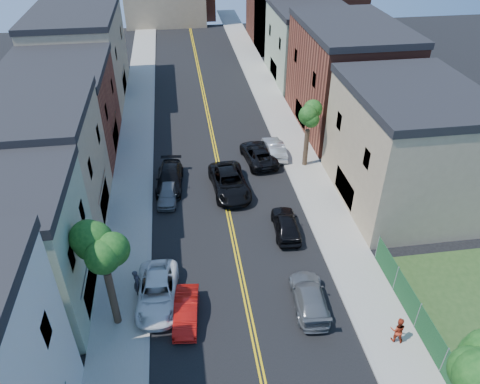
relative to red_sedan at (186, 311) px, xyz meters
name	(u,v)px	position (x,y,z in m)	size (l,w,h in m)	color
sidewalk_left	(136,128)	(-4.10, 26.29, -0.59)	(3.20, 100.00, 0.15)	gray
sidewalk_right	(281,118)	(11.70, 26.29, -0.59)	(3.20, 100.00, 0.15)	gray
curb_left	(153,127)	(-2.35, 26.29, -0.59)	(0.30, 100.00, 0.15)	gray
curb_right	(265,119)	(9.95, 26.29, -0.59)	(0.30, 100.00, 0.15)	gray
bldg_left_palegrn	(0,258)	(-10.20, 2.29, 3.59)	(9.00, 8.00, 8.50)	gray
bldg_left_tan_near	(34,171)	(-10.20, 11.29, 3.84)	(9.00, 10.00, 9.00)	#998466
bldg_left_brick	(62,113)	(-10.20, 22.29, 3.34)	(9.00, 12.00, 8.00)	brown
bldg_left_tan_far	(81,57)	(-10.20, 36.29, 4.09)	(9.00, 16.00, 9.50)	#998466
bldg_right_tan	(405,150)	(17.80, 10.29, 3.84)	(9.00, 12.00, 9.00)	#998466
bldg_right_brick	(346,79)	(17.80, 24.29, 4.34)	(9.00, 14.00, 10.00)	brown
bldg_right_palegrn	(309,45)	(17.80, 38.29, 3.59)	(9.00, 12.00, 8.50)	gray
fence_right	(430,337)	(13.30, -4.21, 0.44)	(0.04, 15.00, 1.90)	#143F1E
tree_left_mid	(100,239)	(-4.08, 0.30, 5.92)	(5.20, 5.20, 9.29)	#3A291D
tree_right_far	(310,108)	(11.72, 16.30, 5.10)	(4.40, 4.40, 8.03)	#3A291D
red_sedan	(186,311)	(0.00, 0.00, 0.00)	(1.40, 4.01, 1.32)	red
white_pickup	(157,292)	(-1.70, 1.67, 0.10)	(2.53, 5.48, 1.52)	white
grey_car_left	(168,193)	(-0.89, 12.60, 0.01)	(1.57, 3.91, 1.33)	slate
black_car_left	(170,178)	(-0.68, 14.71, 0.12)	(2.17, 5.35, 1.55)	black
grey_car_right	(309,297)	(7.60, -0.03, 0.05)	(1.99, 4.91, 1.42)	#5B5E63
black_car_right	(286,224)	(7.79, 7.12, 0.11)	(1.81, 4.51, 1.54)	black
silver_car_right	(274,148)	(9.30, 18.57, 0.08)	(1.58, 4.52, 1.49)	#ACAFB4
dark_car_right_far	(258,154)	(7.60, 17.75, 0.11)	(2.56, 5.55, 1.54)	black
black_suv_lane	(230,182)	(4.31, 13.18, 0.20)	(2.87, 6.21, 1.73)	black
pedestrian_left	(137,282)	(-2.94, 2.40, 0.43)	(0.68, 0.45, 1.88)	#26262D
pedestrian_right	(398,330)	(11.78, -3.40, 0.36)	(0.85, 0.66, 1.75)	#AC321A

